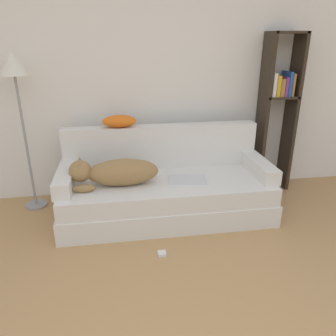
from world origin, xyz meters
TOP-DOWN VIEW (x-y plane):
  - wall_back at (0.00, 2.70)m, footprint 8.17×0.06m
  - couch at (0.14, 2.05)m, footprint 2.01×0.84m
  - couch_backrest at (0.14, 2.39)m, footprint 1.97×0.15m
  - couch_arm_left at (-0.79, 2.04)m, footprint 0.15×0.65m
  - couch_arm_right at (1.07, 2.04)m, footprint 0.15×0.65m
  - dog at (-0.34, 1.97)m, footprint 0.80×0.26m
  - laptop at (0.33, 1.98)m, footprint 0.37×0.26m
  - throw_pillow at (-0.28, 2.39)m, footprint 0.33×0.19m
  - bookshelf at (1.43, 2.52)m, footprint 0.37×0.26m
  - floor_lamp at (-1.19, 2.43)m, footprint 0.26×0.26m
  - power_adapter at (-0.00, 1.40)m, footprint 0.06×0.06m

SIDE VIEW (x-z plane):
  - power_adapter at x=0.00m, z-range 0.00..0.02m
  - couch at x=0.14m, z-range 0.00..0.38m
  - laptop at x=0.33m, z-range 0.39..0.40m
  - couch_arm_left at x=-0.79m, z-range 0.39..0.53m
  - couch_arm_right at x=1.07m, z-range 0.39..0.53m
  - dog at x=-0.34m, z-range 0.38..0.65m
  - couch_backrest at x=0.14m, z-range 0.39..0.82m
  - throw_pillow at x=-0.28m, z-range 0.82..0.94m
  - bookshelf at x=1.43m, z-range 0.12..1.82m
  - floor_lamp at x=-1.19m, z-range 0.53..2.07m
  - wall_back at x=0.00m, z-range 0.00..2.70m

